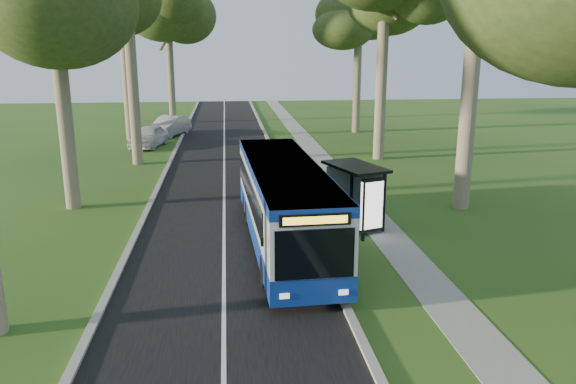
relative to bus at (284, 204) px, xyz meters
name	(u,v)px	position (x,y,z in m)	size (l,w,h in m)	color
ground	(324,262)	(1.23, -1.81, -1.62)	(120.00, 120.00, 0.00)	#2C571B
road	(224,193)	(-2.27, 8.19, -1.61)	(7.00, 100.00, 0.02)	black
kerb_east	(291,190)	(1.23, 8.19, -1.56)	(0.25, 100.00, 0.12)	#9E9B93
kerb_west	(155,194)	(-5.77, 8.19, -1.56)	(0.25, 100.00, 0.12)	#9E9B93
centre_line	(224,192)	(-2.27, 8.19, -1.60)	(0.12, 100.00, 0.01)	white
footpath	(348,189)	(4.23, 8.19, -1.61)	(1.50, 100.00, 0.02)	gray
bus	(284,204)	(0.00, 0.00, 0.00)	(2.94, 11.90, 3.13)	silver
bus_stop_sign	(334,216)	(1.57, -1.63, -0.03)	(0.14, 0.36, 2.56)	gray
bus_shelter	(361,185)	(3.33, 1.77, 0.19)	(2.50, 3.36, 2.58)	black
litter_bin	(320,192)	(2.41, 6.19, -1.20)	(0.48, 0.48, 0.84)	black
car_white	(149,136)	(-7.87, 22.51, -0.82)	(1.89, 4.69, 1.60)	silver
car_silver	(169,126)	(-6.83, 27.67, -0.79)	(1.77, 5.08, 1.67)	#ACAEB4
tree_west_e	(168,15)	(-7.27, 36.19, 8.52)	(5.20, 5.20, 13.68)	#7A6B56
tree_east_d	(360,0)	(9.23, 28.19, 9.43)	(5.20, 5.20, 14.92)	#7A6B56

